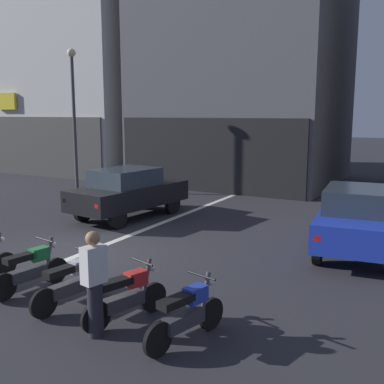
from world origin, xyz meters
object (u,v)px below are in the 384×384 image
Objects in this scene: motorcycle_green_row_left_mid at (31,268)px; motorcycle_blue_row_rightmost at (187,313)px; car_black_crossing_near at (128,191)px; car_grey_down_street at (309,167)px; car_blue_parked_kerbside at (359,218)px; motorcycle_silver_row_centre at (72,282)px; street_lamp at (74,105)px; person_by_motorcycles at (94,283)px; motorcycle_red_row_right_mid at (127,295)px.

motorcycle_green_row_left_mid is 3.62m from motorcycle_blue_row_rightmost.
car_black_crossing_near and car_grey_down_street have the same top height.
motorcycle_green_row_left_mid is at bearing -132.46° from car_blue_parked_kerbside.
car_black_crossing_near is 6.38m from motorcycle_green_row_left_mid.
motorcycle_silver_row_centre is (-3.91, -5.75, -0.43)m from car_blue_parked_kerbside.
car_black_crossing_near is 2.59× the size of motorcycle_silver_row_centre.
motorcycle_blue_row_rightmost is at bearing -40.94° from street_lamp.
street_lamp is 13.97m from person_by_motorcycles.
car_blue_parked_kerbside is at bearing -69.21° from car_grey_down_street.
motorcycle_green_row_left_mid is (7.18, -9.05, -3.29)m from street_lamp.
car_blue_parked_kerbside is 7.58m from motorcycle_green_row_left_mid.
person_by_motorcycles reaches higher than motorcycle_blue_row_rightmost.
car_grey_down_street is 15.95m from motorcycle_blue_row_rightmost.
person_by_motorcycles reaches higher than car_blue_parked_kerbside.
car_blue_parked_kerbside is at bearing -3.30° from car_black_crossing_near.
motorcycle_blue_row_rightmost is (10.78, -9.35, -3.29)m from street_lamp.
street_lamp is at bearing 139.06° from motorcycle_blue_row_rightmost.
car_blue_parked_kerbside is 2.56× the size of motorcycle_green_row_left_mid.
motorcycle_red_row_right_mid is at bearing 174.26° from motorcycle_blue_row_rightmost.
motorcycle_green_row_left_mid is 1.21m from motorcycle_silver_row_centre.
motorcycle_green_row_left_mid is 1.02× the size of motorcycle_blue_row_rightmost.
person_by_motorcycles is at bearing -46.19° from street_lamp.
car_grey_down_street is at bearing 98.14° from motorcycle_blue_row_rightmost.
car_blue_parked_kerbside is 6.99m from person_by_motorcycles.
car_blue_parked_kerbside is 2.60× the size of motorcycle_blue_row_rightmost.
car_blue_parked_kerbside is at bearing -15.78° from street_lamp.
motorcycle_silver_row_centre is at bearing -47.74° from street_lamp.
car_black_crossing_near is at bearing 126.24° from motorcycle_red_row_right_mid.
person_by_motorcycles is (4.41, -6.81, -0.03)m from car_black_crossing_near.
car_black_crossing_near and car_blue_parked_kerbside have the same top height.
car_blue_parked_kerbside is at bearing 75.67° from motorcycle_blue_row_rightmost.
street_lamp is 12.01m from motorcycle_green_row_left_mid.
street_lamp is at bearing 136.07° from motorcycle_red_row_right_mid.
motorcycle_green_row_left_mid is at bearing 172.03° from motorcycle_silver_row_centre.
motorcycle_blue_row_rightmost is 1.47m from person_by_motorcycles.
motorcycle_silver_row_centre is 0.99× the size of person_by_motorcycles.
car_blue_parked_kerbside is 6.08m from motorcycle_blue_row_rightmost.
motorcycle_red_row_right_mid is (1.20, -0.01, 0.00)m from motorcycle_silver_row_centre.
car_grey_down_street is 15.71m from motorcycle_red_row_right_mid.
person_by_motorcycles is (9.46, -9.87, -2.89)m from street_lamp.
motorcycle_red_row_right_mid is (1.06, -15.67, -0.43)m from car_grey_down_street.
motorcycle_green_row_left_mid is 1.00× the size of motorcycle_silver_row_centre.
motorcycle_silver_row_centre is (-0.14, -15.66, -0.43)m from car_grey_down_street.
street_lamp is at bearing 133.81° from person_by_motorcycles.
car_black_crossing_near is 1.01× the size of car_blue_parked_kerbside.
motorcycle_red_row_right_mid is at bearing -4.26° from motorcycle_green_row_left_mid.
car_blue_parked_kerbside and car_grey_down_street have the same top height.
motorcycle_red_row_right_mid and motorcycle_blue_row_rightmost have the same top height.
car_grey_down_street reaches higher than motorcycle_silver_row_centre.
motorcycle_red_row_right_mid is (2.40, -0.18, 0.00)m from motorcycle_green_row_left_mid.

